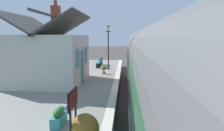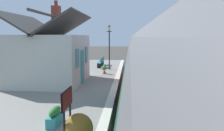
% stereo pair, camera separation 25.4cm
% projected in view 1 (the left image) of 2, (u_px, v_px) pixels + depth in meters
% --- Properties ---
extents(ground_plane, '(160.00, 160.00, 0.00)m').
position_uv_depth(ground_plane, '(135.00, 101.00, 13.64)').
color(ground_plane, '#423D38').
extents(platform, '(32.00, 6.29, 0.82)m').
position_uv_depth(platform, '(66.00, 93.00, 13.84)').
color(platform, gray).
rests_on(platform, ground).
extents(platform_edge_coping, '(32.00, 0.36, 0.02)m').
position_uv_depth(platform_edge_coping, '(115.00, 87.00, 13.61)').
color(platform_edge_coping, beige).
rests_on(platform_edge_coping, platform).
extents(rail_near, '(52.00, 0.08, 0.14)m').
position_uv_depth(rail_near, '(163.00, 100.00, 13.54)').
color(rail_near, gray).
rests_on(rail_near, ground).
extents(rail_far, '(52.00, 0.08, 0.14)m').
position_uv_depth(rail_far, '(138.00, 100.00, 13.62)').
color(rail_far, gray).
rests_on(rail_far, ground).
extents(train, '(31.05, 2.73, 4.32)m').
position_uv_depth(train, '(179.00, 92.00, 6.35)').
color(train, black).
rests_on(train, ground).
extents(station_building, '(5.88, 4.56, 5.45)m').
position_uv_depth(station_building, '(50.00, 57.00, 14.90)').
color(station_building, silver).
rests_on(station_building, platform).
extents(bench_platform_end, '(1.40, 0.44, 0.88)m').
position_uv_depth(bench_platform_end, '(99.00, 63.00, 22.29)').
color(bench_platform_end, '#26727F').
rests_on(bench_platform_end, platform).
extents(bench_mid_platform, '(1.41, 0.47, 0.88)m').
position_uv_depth(bench_mid_platform, '(101.00, 60.00, 24.22)').
color(bench_mid_platform, '#26727F').
rests_on(bench_mid_platform, platform).
extents(planter_edge_far, '(0.74, 0.74, 0.96)m').
position_uv_depth(planter_edge_far, '(85.00, 131.00, 5.96)').
color(planter_edge_far, '#9E5138').
rests_on(planter_edge_far, platform).
extents(planter_corner_building, '(0.41, 0.41, 0.63)m').
position_uv_depth(planter_corner_building, '(104.00, 70.00, 18.44)').
color(planter_corner_building, '#9E5138').
rests_on(planter_corner_building, platform).
extents(planter_by_door, '(0.98, 0.32, 0.61)m').
position_uv_depth(planter_by_door, '(59.00, 116.00, 7.68)').
color(planter_by_door, teal).
rests_on(planter_by_door, platform).
extents(lamp_post_platform, '(0.32, 0.50, 3.99)m').
position_uv_depth(lamp_post_platform, '(108.00, 39.00, 20.64)').
color(lamp_post_platform, black).
rests_on(lamp_post_platform, platform).
extents(station_sign_board, '(0.96, 0.06, 1.57)m').
position_uv_depth(station_sign_board, '(73.00, 104.00, 6.02)').
color(station_sign_board, black).
rests_on(station_sign_board, platform).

